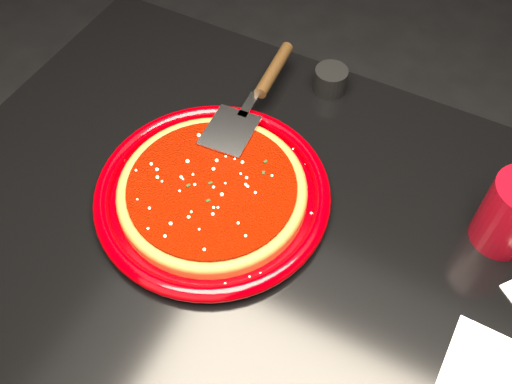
{
  "coord_description": "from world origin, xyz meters",
  "views": [
    {
      "loc": [
        0.13,
        -0.39,
        1.48
      ],
      "look_at": [
        -0.1,
        0.06,
        0.77
      ],
      "focal_mm": 40.0,
      "sensor_mm": 36.0,
      "label": 1
    }
  ],
  "objects_px": {
    "table": "(287,350)",
    "ramekin": "(331,80)",
    "plate": "(213,194)",
    "cup": "(512,214)",
    "pizza_server": "(255,97)"
  },
  "relations": [
    {
      "from": "pizza_server",
      "to": "cup",
      "type": "relative_size",
      "value": 2.63
    },
    {
      "from": "table",
      "to": "pizza_server",
      "type": "xyz_separation_m",
      "value": [
        -0.19,
        0.22,
        0.42
      ]
    },
    {
      "from": "plate",
      "to": "ramekin",
      "type": "height_order",
      "value": "ramekin"
    },
    {
      "from": "plate",
      "to": "ramekin",
      "type": "xyz_separation_m",
      "value": [
        0.06,
        0.31,
        0.01
      ]
    },
    {
      "from": "table",
      "to": "pizza_server",
      "type": "height_order",
      "value": "pizza_server"
    },
    {
      "from": "plate",
      "to": "pizza_server",
      "type": "relative_size",
      "value": 1.15
    },
    {
      "from": "ramekin",
      "to": "cup",
      "type": "bearing_deg",
      "value": -26.01
    },
    {
      "from": "table",
      "to": "plate",
      "type": "bearing_deg",
      "value": 168.81
    },
    {
      "from": "table",
      "to": "ramekin",
      "type": "height_order",
      "value": "ramekin"
    },
    {
      "from": "plate",
      "to": "table",
      "type": "bearing_deg",
      "value": -11.19
    },
    {
      "from": "table",
      "to": "plate",
      "type": "relative_size",
      "value": 3.28
    },
    {
      "from": "table",
      "to": "ramekin",
      "type": "distance_m",
      "value": 0.53
    },
    {
      "from": "table",
      "to": "ramekin",
      "type": "bearing_deg",
      "value": 106.27
    },
    {
      "from": "plate",
      "to": "ramekin",
      "type": "relative_size",
      "value": 6.24
    },
    {
      "from": "table",
      "to": "plate",
      "type": "xyz_separation_m",
      "value": [
        -0.16,
        0.03,
        0.39
      ]
    }
  ]
}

